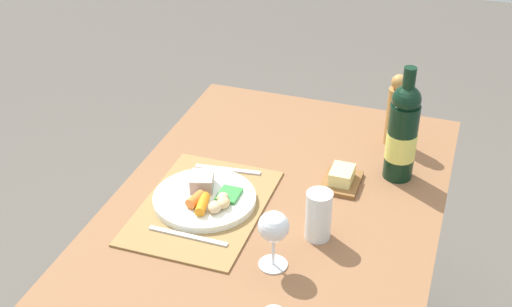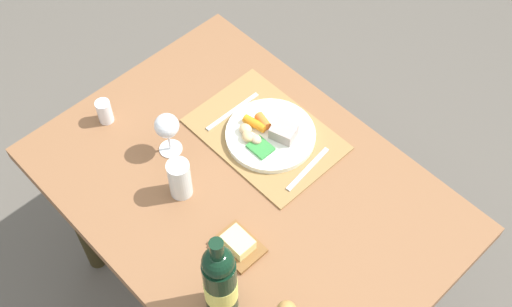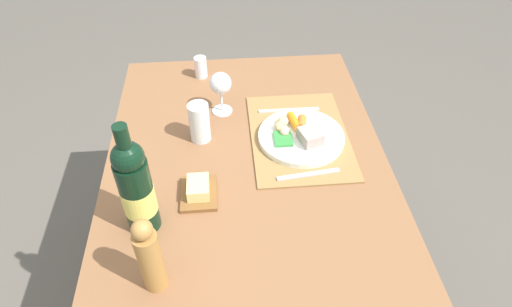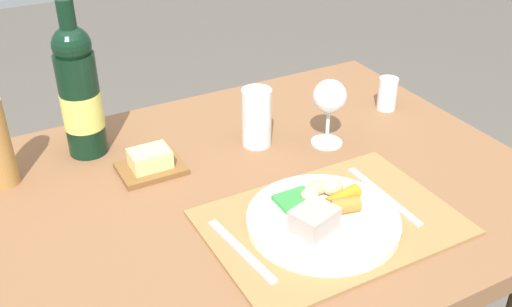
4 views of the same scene
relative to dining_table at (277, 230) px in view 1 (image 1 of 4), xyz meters
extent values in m
cube|color=brown|center=(0.00, 0.00, 0.08)|extent=(1.19, 0.86, 0.04)
cylinder|color=#312813|center=(-0.50, -0.33, -0.29)|extent=(0.07, 0.07, 0.70)
cylinder|color=#312813|center=(-0.50, 0.33, -0.29)|extent=(0.07, 0.07, 0.70)
cube|color=olive|center=(0.09, -0.18, 0.10)|extent=(0.44, 0.31, 0.01)
cylinder|color=white|center=(0.08, -0.18, 0.12)|extent=(0.27, 0.27, 0.02)
cube|color=#A5928A|center=(0.04, -0.20, 0.14)|extent=(0.09, 0.08, 0.04)
cylinder|color=orange|center=(0.12, -0.18, 0.14)|extent=(0.06, 0.04, 0.03)
cylinder|color=orange|center=(0.13, -0.16, 0.14)|extent=(0.08, 0.04, 0.03)
ellipsoid|color=#D3AC87|center=(0.08, -0.12, 0.14)|extent=(0.04, 0.03, 0.02)
ellipsoid|color=tan|center=(0.11, -0.11, 0.14)|extent=(0.04, 0.03, 0.03)
ellipsoid|color=#D7B583|center=(0.13, -0.13, 0.14)|extent=(0.04, 0.04, 0.03)
cube|color=#33893B|center=(0.06, -0.12, 0.13)|extent=(0.07, 0.06, 0.01)
cube|color=silver|center=(-0.09, -0.17, 0.11)|extent=(0.04, 0.19, 0.00)
cube|color=silver|center=(0.23, -0.16, 0.11)|extent=(0.02, 0.21, 0.00)
cylinder|color=#AB793C|center=(-0.40, 0.24, 0.19)|extent=(0.05, 0.05, 0.18)
sphere|color=#AB793C|center=(-0.40, 0.24, 0.30)|extent=(0.05, 0.05, 0.05)
cylinder|color=white|center=(0.25, 0.07, 0.10)|extent=(0.07, 0.07, 0.00)
cylinder|color=white|center=(0.25, 0.07, 0.14)|extent=(0.01, 0.01, 0.08)
sphere|color=white|center=(0.25, 0.07, 0.22)|extent=(0.07, 0.07, 0.07)
cylinder|color=black|center=(-0.22, 0.28, 0.21)|extent=(0.08, 0.08, 0.22)
sphere|color=black|center=(-0.22, 0.28, 0.34)|extent=(0.08, 0.08, 0.08)
cylinder|color=black|center=(-0.22, 0.28, 0.39)|extent=(0.03, 0.03, 0.09)
cylinder|color=#E1DA62|center=(-0.22, 0.28, 0.20)|extent=(0.08, 0.08, 0.08)
cylinder|color=silver|center=(0.11, 0.14, 0.17)|extent=(0.07, 0.07, 0.13)
cylinder|color=silver|center=(0.11, 0.14, 0.14)|extent=(0.06, 0.06, 0.07)
cube|color=brown|center=(-0.13, 0.14, 0.11)|extent=(0.13, 0.10, 0.01)
cube|color=#E5DC88|center=(-0.13, 0.14, 0.13)|extent=(0.08, 0.06, 0.04)
camera|label=1|loc=(1.44, 0.43, 1.19)|focal=48.78mm
camera|label=2|loc=(-0.76, 0.68, 1.69)|focal=45.97mm
camera|label=3|loc=(-0.96, 0.06, 1.02)|focal=30.82mm
camera|label=4|loc=(-0.43, -0.86, 0.76)|focal=41.57mm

